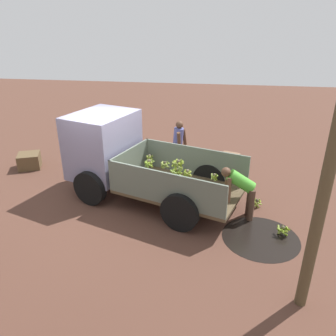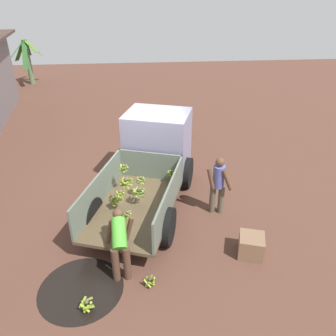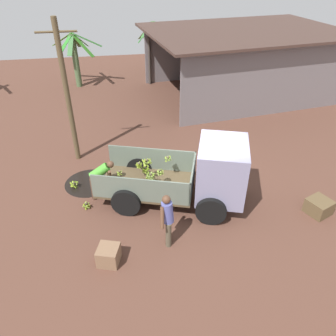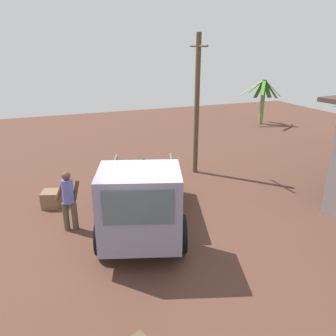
{
  "view_description": "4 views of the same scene",
  "coord_description": "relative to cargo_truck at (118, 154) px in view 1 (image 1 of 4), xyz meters",
  "views": [
    {
      "loc": [
        -2.66,
        7.45,
        4.29
      ],
      "look_at": [
        -1.52,
        0.03,
        0.94
      ],
      "focal_mm": 35.0,
      "sensor_mm": 36.0,
      "label": 1
    },
    {
      "loc": [
        -8.37,
        0.06,
        5.22
      ],
      "look_at": [
        -1.13,
        -0.63,
        1.17
      ],
      "focal_mm": 35.0,
      "sensor_mm": 36.0,
      "label": 2
    },
    {
      "loc": [
        -2.59,
        -8.16,
        6.71
      ],
      "look_at": [
        -1.29,
        -0.46,
        1.52
      ],
      "focal_mm": 35.0,
      "sensor_mm": 36.0,
      "label": 3
    },
    {
      "loc": [
        6.55,
        -2.23,
        4.57
      ],
      "look_at": [
        -1.63,
        0.95,
        1.33
      ],
      "focal_mm": 35.0,
      "sensor_mm": 36.0,
      "label": 4
    }
  ],
  "objects": [
    {
      "name": "banana_bunch_on_ground_0",
      "position": [
        -4.12,
        1.48,
        -0.97
      ],
      "size": [
        0.3,
        0.3,
        0.23
      ],
      "color": "brown",
      "rests_on": "ground"
    },
    {
      "name": "wooden_crate_0",
      "position": [
        -3.01,
        -1.95,
        -0.86
      ],
      "size": [
        0.67,
        0.67,
        0.49
      ],
      "primitive_type": "cube",
      "rotation": [
        0.0,
        0.0,
        2.83
      ],
      "color": "brown",
      "rests_on": "ground"
    },
    {
      "name": "mud_patch_0",
      "position": [
        -3.64,
        1.66,
        -1.1
      ],
      "size": [
        1.67,
        1.67,
        0.01
      ],
      "primitive_type": "cylinder",
      "color": "black",
      "rests_on": "ground"
    },
    {
      "name": "cargo_truck",
      "position": [
        0.0,
        0.0,
        0.0
      ],
      "size": [
        4.8,
        3.11,
        2.14
      ],
      "rotation": [
        0.0,
        0.0,
        -0.32
      ],
      "color": "brown",
      "rests_on": "ground"
    },
    {
      "name": "person_worker_loading",
      "position": [
        -3.2,
        0.87,
        -0.34
      ],
      "size": [
        0.82,
        0.63,
        1.28
      ],
      "rotation": [
        0.0,
        0.0,
        0.06
      ],
      "color": "#4B3326",
      "rests_on": "ground"
    },
    {
      "name": "utility_pole",
      "position": [
        -4.1,
        3.41,
        1.5
      ],
      "size": [
        1.29,
        0.18,
        5.07
      ],
      "color": "brown",
      "rests_on": "ground"
    },
    {
      "name": "person_foreground_visitor",
      "position": [
        -1.43,
        -1.53,
        -0.2
      ],
      "size": [
        0.44,
        0.67,
        1.63
      ],
      "rotation": [
        0.0,
        0.0,
        2.96
      ],
      "color": "brown",
      "rests_on": "ground"
    },
    {
      "name": "banana_bunch_on_ground_1",
      "position": [
        -3.67,
        0.31,
        -0.99
      ],
      "size": [
        0.26,
        0.26,
        0.22
      ],
      "color": "#413B2A",
      "rests_on": "ground"
    },
    {
      "name": "ground",
      "position": [
        0.12,
        0.33,
        -1.11
      ],
      "size": [
        36.0,
        36.0,
        0.0
      ],
      "primitive_type": "plane",
      "color": "brown"
    },
    {
      "name": "wooden_crate_1",
      "position": [
        3.32,
        -1.09,
        -0.87
      ],
      "size": [
        0.85,
        0.85,
        0.47
      ],
      "primitive_type": "cube",
      "rotation": [
        0.0,
        0.0,
        5.11
      ],
      "color": "brown",
      "rests_on": "ground"
    }
  ]
}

